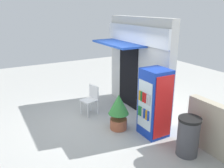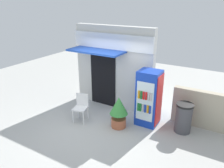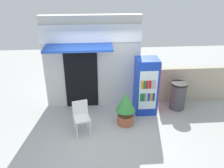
{
  "view_description": "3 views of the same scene",
  "coord_description": "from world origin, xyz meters",
  "px_view_note": "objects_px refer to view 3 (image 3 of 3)",
  "views": [
    {
      "loc": [
        5.65,
        -2.61,
        3.17
      ],
      "look_at": [
        0.25,
        0.42,
        1.14
      ],
      "focal_mm": 37.95,
      "sensor_mm": 36.0,
      "label": 1
    },
    {
      "loc": [
        3.54,
        -4.89,
        3.7
      ],
      "look_at": [
        0.32,
        0.62,
        1.26
      ],
      "focal_mm": 35.57,
      "sensor_mm": 36.0,
      "label": 2
    },
    {
      "loc": [
        -0.12,
        -5.24,
        3.95
      ],
      "look_at": [
        0.33,
        0.5,
        1.22
      ],
      "focal_mm": 37.42,
      "sensor_mm": 36.0,
      "label": 3
    }
  ],
  "objects_px": {
    "drink_cooler": "(146,86)",
    "potted_plant_near_shop": "(126,107)",
    "trash_bin": "(178,96)",
    "plastic_chair": "(81,115)"
  },
  "relations": [
    {
      "from": "drink_cooler",
      "to": "potted_plant_near_shop",
      "type": "bearing_deg",
      "value": -138.13
    },
    {
      "from": "potted_plant_near_shop",
      "to": "trash_bin",
      "type": "bearing_deg",
      "value": 22.42
    },
    {
      "from": "potted_plant_near_shop",
      "to": "trash_bin",
      "type": "height_order",
      "value": "potted_plant_near_shop"
    },
    {
      "from": "plastic_chair",
      "to": "potted_plant_near_shop",
      "type": "height_order",
      "value": "potted_plant_near_shop"
    },
    {
      "from": "plastic_chair",
      "to": "potted_plant_near_shop",
      "type": "xyz_separation_m",
      "value": [
        1.24,
        0.24,
        0.05
      ]
    },
    {
      "from": "trash_bin",
      "to": "potted_plant_near_shop",
      "type": "bearing_deg",
      "value": -157.58
    },
    {
      "from": "potted_plant_near_shop",
      "to": "drink_cooler",
      "type": "bearing_deg",
      "value": 41.87
    },
    {
      "from": "drink_cooler",
      "to": "plastic_chair",
      "type": "distance_m",
      "value": 2.15
    },
    {
      "from": "drink_cooler",
      "to": "plastic_chair",
      "type": "bearing_deg",
      "value": -155.88
    },
    {
      "from": "drink_cooler",
      "to": "potted_plant_near_shop",
      "type": "height_order",
      "value": "drink_cooler"
    }
  ]
}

